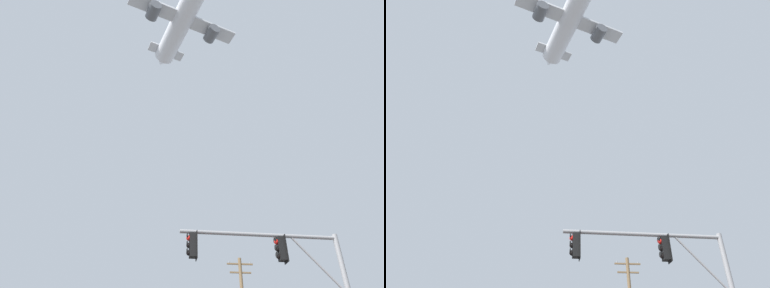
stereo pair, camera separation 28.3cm
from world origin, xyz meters
TOP-DOWN VIEW (x-y plane):
  - signal_pole_near at (4.14, 7.51)m, footprint 6.30×0.53m
  - airplane at (1.32, 25.93)m, footprint 16.91×21.90m

SIDE VIEW (x-z plane):
  - signal_pole_near at x=4.14m, z-range 1.65..8.20m
  - airplane at x=1.32m, z-range 45.15..51.23m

